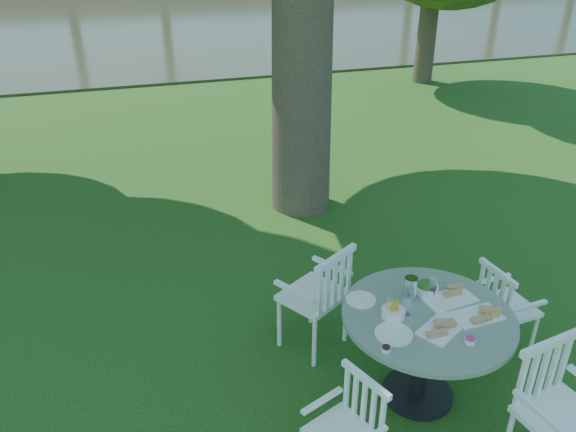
% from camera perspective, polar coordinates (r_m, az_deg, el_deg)
% --- Properties ---
extents(ground, '(140.00, 140.00, 0.00)m').
position_cam_1_polar(ground, '(5.74, 0.60, -8.43)').
color(ground, '#10360B').
rests_on(ground, ground).
extents(table, '(1.28, 1.28, 0.81)m').
position_cam_1_polar(table, '(4.45, 13.81, -11.42)').
color(table, black).
rests_on(table, ground).
extents(chair_ne, '(0.44, 0.46, 0.85)m').
position_cam_1_polar(chair_ne, '(5.17, 20.83, -8.24)').
color(chair_ne, white).
rests_on(chair_ne, ground).
extents(chair_nw, '(0.68, 0.67, 1.01)m').
position_cam_1_polar(chair_nw, '(4.81, 3.55, -7.80)').
color(chair_nw, white).
rests_on(chair_nw, ground).
extents(chair_sw, '(0.51, 0.53, 0.82)m').
position_cam_1_polar(chair_sw, '(3.92, 6.54, -20.18)').
color(chair_sw, white).
rests_on(chair_sw, ground).
extents(chair_se, '(0.57, 0.54, 0.99)m').
position_cam_1_polar(chair_se, '(4.26, 25.28, -16.59)').
color(chair_se, white).
rests_on(chair_se, ground).
extents(tableware, '(1.03, 0.83, 0.20)m').
position_cam_1_polar(tableware, '(4.36, 13.50, -8.78)').
color(tableware, white).
rests_on(tableware, table).
extents(river, '(100.00, 28.00, 0.12)m').
position_cam_1_polar(river, '(27.67, -15.07, 19.63)').
color(river, '#2E331E').
rests_on(river, ground).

